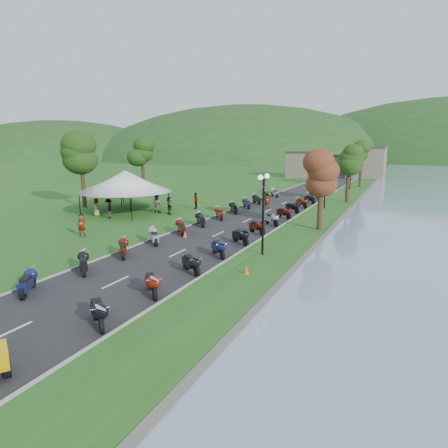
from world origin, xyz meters
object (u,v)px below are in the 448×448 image
at_px(pedestrian_c, 109,218).
at_px(pedestrian_b, 157,213).
at_px(vendor_tent_main, 125,193).
at_px(pedestrian_a, 83,237).

bearing_deg(pedestrian_c, pedestrian_b, 109.08).
bearing_deg(pedestrian_b, vendor_tent_main, 23.32).
bearing_deg(pedestrian_c, vendor_tent_main, 143.38).
bearing_deg(vendor_tent_main, pedestrian_a, -70.02).
height_order(vendor_tent_main, pedestrian_a, vendor_tent_main).
distance_m(pedestrian_a, pedestrian_c, 7.44).
height_order(pedestrian_a, pedestrian_b, pedestrian_b).
xyz_separation_m(vendor_tent_main, pedestrian_c, (0.30, -2.87, -2.00)).
relative_size(pedestrian_a, pedestrian_b, 0.94).
bearing_deg(pedestrian_a, vendor_tent_main, 81.14).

